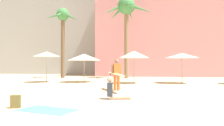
{
  "coord_description": "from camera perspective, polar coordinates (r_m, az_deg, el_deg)",
  "views": [
    {
      "loc": [
        2.13,
        -5.67,
        1.39
      ],
      "look_at": [
        0.03,
        7.86,
        1.49
      ],
      "focal_mm": 37.25,
      "sensor_mm": 36.0,
      "label": 1
    }
  ],
  "objects": [
    {
      "name": "cafe_umbrella_0",
      "position": [
        18.16,
        16.8,
        1.77
      ],
      "size": [
        2.52,
        2.52,
        2.27
      ],
      "color": "gray",
      "rests_on": "ground"
    },
    {
      "name": "beach_towel",
      "position": [
        7.49,
        -15.54,
        -11.04
      ],
      "size": [
        1.99,
        1.48,
        0.01
      ],
      "primitive_type": "cube",
      "rotation": [
        0.0,
        0.0,
        -0.29
      ],
      "color": "#4CC6D6",
      "rests_on": "ground"
    },
    {
      "name": "hotel_pink",
      "position": [
        33.18,
        16.26,
        7.65
      ],
      "size": [
        20.91,
        11.59,
        12.09
      ],
      "primitive_type": "cube",
      "color": "pink",
      "rests_on": "ground"
    },
    {
      "name": "backpack",
      "position": [
        8.15,
        -22.56,
        -8.77
      ],
      "size": [
        0.34,
        0.3,
        0.42
      ],
      "rotation": [
        0.0,
        0.0,
        1.84
      ],
      "color": "brown",
      "rests_on": "ground"
    },
    {
      "name": "person_far_left",
      "position": [
        12.42,
        1.09,
        -2.59
      ],
      "size": [
        1.55,
        2.87,
        1.71
      ],
      "rotation": [
        0.0,
        0.0,
        5.23
      ],
      "color": "orange",
      "rests_on": "ground"
    },
    {
      "name": "cafe_umbrella_4",
      "position": [
        17.47,
        5.43,
        2.1
      ],
      "size": [
        2.29,
        2.29,
        2.43
      ],
      "color": "gray",
      "rests_on": "ground"
    },
    {
      "name": "palm_tree_far_left",
      "position": [
        25.44,
        -12.01,
        9.61
      ],
      "size": [
        3.64,
        3.65,
        7.4
      ],
      "color": "brown",
      "rests_on": "ground"
    },
    {
      "name": "ground",
      "position": [
        6.22,
        -11.81,
        -13.33
      ],
      "size": [
        120.0,
        120.0,
        0.0
      ],
      "primitive_type": "plane",
      "color": "#C6B28C"
    },
    {
      "name": "palm_tree_left",
      "position": [
        24.66,
        3.54,
        12.3
      ],
      "size": [
        4.98,
        5.23,
        8.42
      ],
      "color": "#896B4C",
      "rests_on": "ground"
    },
    {
      "name": "cafe_umbrella_3",
      "position": [
        19.13,
        -15.72,
        2.11
      ],
      "size": [
        2.11,
        2.11,
        2.43
      ],
      "color": "gray",
      "rests_on": "ground"
    },
    {
      "name": "cafe_umbrella_2",
      "position": [
        18.65,
        -6.87,
        1.45
      ],
      "size": [
        2.68,
        2.68,
        2.27
      ],
      "color": "gray",
      "rests_on": "ground"
    },
    {
      "name": "person_far_right",
      "position": [
        9.44,
        0.48,
        -6.94
      ],
      "size": [
        0.99,
        0.54,
        0.92
      ],
      "rotation": [
        0.0,
        0.0,
        0.18
      ],
      "color": "#D1A889",
      "rests_on": "ground"
    }
  ]
}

